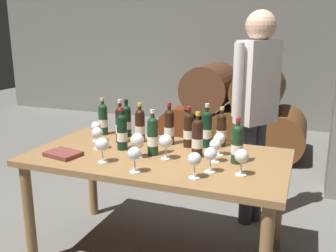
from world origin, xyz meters
The scene contains 28 objects.
cellar_back_wall centered at (0.00, 4.20, 1.40)m, with size 10.00×0.24×2.80m, color slate.
barrel_stack centered at (0.00, 2.60, 0.52)m, with size 1.86×0.90×1.15m.
dining_table centered at (0.00, 0.00, 0.67)m, with size 1.70×0.90×0.76m.
wine_bottle_0 centered at (0.35, 0.34, 0.88)m, with size 0.07×0.07×0.28m.
wine_bottle_1 centered at (-0.39, 0.33, 0.89)m, with size 0.07×0.07×0.29m.
wine_bottle_2 centered at (-0.60, 0.32, 0.89)m, with size 0.07×0.07×0.29m.
wine_bottle_3 centered at (0.14, 0.25, 0.89)m, with size 0.07×0.07×0.29m.
wine_bottle_4 centered at (-0.27, 0.02, 0.89)m, with size 0.07×0.07×0.30m.
wine_bottle_5 centered at (-0.37, 0.18, 0.90)m, with size 0.07×0.07×0.32m.
wine_bottle_6 centered at (0.26, 0.06, 0.89)m, with size 0.07×0.07×0.30m.
wine_bottle_7 centered at (0.52, 0.03, 0.89)m, with size 0.07×0.07×0.29m.
wine_bottle_8 centered at (-0.03, -0.01, 0.89)m, with size 0.07×0.07×0.31m.
wine_bottle_9 centered at (-0.01, 0.26, 0.89)m, with size 0.07×0.07×0.31m.
wine_bottle_10 centered at (-0.24, 0.24, 0.89)m, with size 0.07×0.07×0.29m.
wine_bottle_11 centered at (0.26, 0.29, 0.89)m, with size 0.07×0.07×0.31m.
wine_glass_0 centered at (0.08, -0.06, 0.87)m, with size 0.09×0.09×0.16m.
wine_glass_1 centered at (0.00, -0.34, 0.87)m, with size 0.08×0.08×0.16m.
wine_glass_2 centered at (0.39, 0.00, 0.87)m, with size 0.07×0.07×0.15m.
wine_glass_3 centered at (-0.26, -0.26, 0.87)m, with size 0.09×0.09×0.16m.
wine_glass_4 centered at (-0.44, -0.03, 0.87)m, with size 0.08×0.08×0.15m.
wine_glass_5 centered at (0.58, -0.16, 0.87)m, with size 0.08×0.08×0.15m.
wine_glass_6 centered at (0.41, -0.18, 0.87)m, with size 0.08×0.08×0.15m.
wine_glass_7 centered at (0.38, 0.14, 0.87)m, with size 0.08×0.08×0.15m.
wine_glass_8 centered at (-0.55, 0.13, 0.87)m, with size 0.08×0.08×0.15m.
wine_glass_9 centered at (0.35, -0.30, 0.87)m, with size 0.08×0.08×0.15m.
wine_glass_10 centered at (-0.10, -0.10, 0.87)m, with size 0.09×0.09×0.16m.
tasting_notebook centered at (-0.57, -0.24, 0.77)m, with size 0.22×0.16×0.03m, color brown.
sommelier_presenting centered at (0.53, 0.75, 1.04)m, with size 0.33×0.42×1.72m.
Camera 1 is at (0.90, -2.17, 1.55)m, focal length 39.71 mm.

